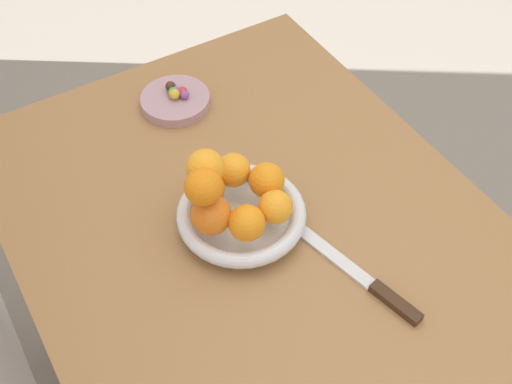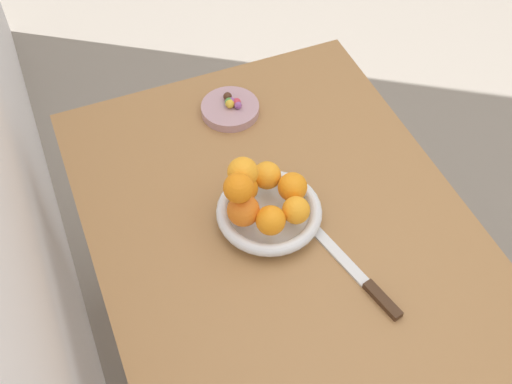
{
  "view_description": "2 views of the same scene",
  "coord_description": "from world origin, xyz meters",
  "px_view_note": "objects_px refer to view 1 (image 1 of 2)",
  "views": [
    {
      "loc": [
        -0.51,
        0.34,
        1.6
      ],
      "look_at": [
        0.07,
        -0.01,
        0.8
      ],
      "focal_mm": 45.0,
      "sensor_mm": 36.0,
      "label": 1
    },
    {
      "loc": [
        -0.65,
        0.34,
        1.8
      ],
      "look_at": [
        0.08,
        0.04,
        0.83
      ],
      "focal_mm": 45.0,
      "sensor_mm": 36.0,
      "label": 2
    }
  ],
  "objects_px": {
    "candy_dish": "(175,101)",
    "orange_6": "(205,168)",
    "orange_2": "(235,170)",
    "knife": "(364,279)",
    "orange_1": "(267,180)",
    "dining_table": "(273,278)",
    "orange_0": "(276,207)",
    "candy_ball_2": "(176,92)",
    "orange_7": "(203,187)",
    "candy_ball_4": "(174,92)",
    "candy_ball_3": "(171,86)",
    "candy_ball_0": "(180,93)",
    "candy_ball_5": "(174,94)",
    "orange_5": "(247,223)",
    "fruit_bowl": "(241,216)",
    "candy_ball_6": "(183,92)",
    "candy_ball_1": "(185,95)",
    "candy_ball_7": "(175,94)",
    "orange_4": "(211,215)",
    "orange_3": "(208,189)"
  },
  "relations": [
    {
      "from": "orange_2",
      "to": "candy_ball_4",
      "type": "relative_size",
      "value": 2.74
    },
    {
      "from": "candy_ball_1",
      "to": "candy_ball_5",
      "type": "bearing_deg",
      "value": 54.9
    },
    {
      "from": "fruit_bowl",
      "to": "candy_ball_0",
      "type": "distance_m",
      "value": 0.33
    },
    {
      "from": "orange_5",
      "to": "orange_6",
      "type": "distance_m",
      "value": 0.11
    },
    {
      "from": "orange_1",
      "to": "orange_7",
      "type": "distance_m",
      "value": 0.14
    },
    {
      "from": "candy_ball_5",
      "to": "orange_2",
      "type": "bearing_deg",
      "value": 176.85
    },
    {
      "from": "orange_3",
      "to": "fruit_bowl",
      "type": "bearing_deg",
      "value": -140.54
    },
    {
      "from": "fruit_bowl",
      "to": "orange_5",
      "type": "bearing_deg",
      "value": 159.46
    },
    {
      "from": "orange_2",
      "to": "knife",
      "type": "bearing_deg",
      "value": -161.4
    },
    {
      "from": "orange_1",
      "to": "dining_table",
      "type": "bearing_deg",
      "value": 156.42
    },
    {
      "from": "orange_0",
      "to": "candy_ball_6",
      "type": "bearing_deg",
      "value": -2.55
    },
    {
      "from": "orange_2",
      "to": "knife",
      "type": "height_order",
      "value": "orange_2"
    },
    {
      "from": "candy_ball_4",
      "to": "candy_ball_6",
      "type": "relative_size",
      "value": 1.07
    },
    {
      "from": "candy_dish",
      "to": "candy_ball_0",
      "type": "bearing_deg",
      "value": -102.57
    },
    {
      "from": "candy_ball_1",
      "to": "knife",
      "type": "height_order",
      "value": "candy_ball_1"
    },
    {
      "from": "candy_ball_2",
      "to": "candy_ball_4",
      "type": "height_order",
      "value": "same"
    },
    {
      "from": "orange_2",
      "to": "orange_7",
      "type": "xyz_separation_m",
      "value": [
        -0.06,
        0.09,
        0.07
      ]
    },
    {
      "from": "orange_2",
      "to": "candy_ball_2",
      "type": "height_order",
      "value": "orange_2"
    },
    {
      "from": "candy_ball_3",
      "to": "candy_ball_2",
      "type": "bearing_deg",
      "value": -173.21
    },
    {
      "from": "candy_ball_4",
      "to": "candy_ball_7",
      "type": "height_order",
      "value": "same"
    },
    {
      "from": "fruit_bowl",
      "to": "candy_ball_6",
      "type": "height_order",
      "value": "candy_ball_6"
    },
    {
      "from": "orange_1",
      "to": "candy_ball_5",
      "type": "relative_size",
      "value": 3.1
    },
    {
      "from": "orange_5",
      "to": "candy_ball_0",
      "type": "relative_size",
      "value": 4.1
    },
    {
      "from": "candy_ball_0",
      "to": "orange_1",
      "type": "bearing_deg",
      "value": -179.16
    },
    {
      "from": "orange_0",
      "to": "candy_ball_5",
      "type": "distance_m",
      "value": 0.37
    },
    {
      "from": "candy_ball_1",
      "to": "candy_ball_3",
      "type": "xyz_separation_m",
      "value": [
        0.04,
        0.01,
        0.0
      ]
    },
    {
      "from": "orange_5",
      "to": "candy_ball_0",
      "type": "xyz_separation_m",
      "value": [
        0.37,
        -0.07,
        -0.04
      ]
    },
    {
      "from": "candy_ball_1",
      "to": "knife",
      "type": "bearing_deg",
      "value": -173.9
    },
    {
      "from": "candy_ball_0",
      "to": "orange_6",
      "type": "bearing_deg",
      "value": 162.45
    },
    {
      "from": "orange_6",
      "to": "candy_ball_6",
      "type": "distance_m",
      "value": 0.31
    },
    {
      "from": "orange_7",
      "to": "knife",
      "type": "distance_m",
      "value": 0.29
    },
    {
      "from": "orange_2",
      "to": "candy_ball_1",
      "type": "bearing_deg",
      "value": -7.07
    },
    {
      "from": "candy_ball_2",
      "to": "orange_2",
      "type": "bearing_deg",
      "value": 175.53
    },
    {
      "from": "orange_4",
      "to": "orange_5",
      "type": "bearing_deg",
      "value": -134.95
    },
    {
      "from": "orange_5",
      "to": "candy_dish",
      "type": "bearing_deg",
      "value": -8.64
    },
    {
      "from": "orange_5",
      "to": "candy_ball_0",
      "type": "bearing_deg",
      "value": -10.37
    },
    {
      "from": "orange_1",
      "to": "candy_ball_6",
      "type": "distance_m",
      "value": 0.31
    },
    {
      "from": "candy_ball_3",
      "to": "candy_ball_6",
      "type": "distance_m",
      "value": 0.03
    },
    {
      "from": "candy_dish",
      "to": "orange_6",
      "type": "xyz_separation_m",
      "value": [
        -0.29,
        0.08,
        0.12
      ]
    },
    {
      "from": "orange_6",
      "to": "candy_ball_2",
      "type": "xyz_separation_m",
      "value": [
        0.29,
        -0.08,
        -0.09
      ]
    },
    {
      "from": "dining_table",
      "to": "candy_ball_0",
      "type": "height_order",
      "value": "candy_ball_0"
    },
    {
      "from": "orange_0",
      "to": "candy_ball_2",
      "type": "distance_m",
      "value": 0.37
    },
    {
      "from": "orange_0",
      "to": "candy_ball_7",
      "type": "height_order",
      "value": "orange_0"
    },
    {
      "from": "fruit_bowl",
      "to": "orange_0",
      "type": "height_order",
      "value": "orange_0"
    },
    {
      "from": "orange_5",
      "to": "orange_6",
      "type": "height_order",
      "value": "orange_6"
    },
    {
      "from": "candy_dish",
      "to": "orange_0",
      "type": "xyz_separation_m",
      "value": [
        -0.37,
        0.0,
        0.06
      ]
    },
    {
      "from": "candy_dish",
      "to": "orange_1",
      "type": "height_order",
      "value": "orange_1"
    },
    {
      "from": "orange_7",
      "to": "candy_ball_4",
      "type": "distance_m",
      "value": 0.36
    },
    {
      "from": "orange_7",
      "to": "candy_ball_7",
      "type": "xyz_separation_m",
      "value": [
        0.32,
        -0.1,
        -0.1
      ]
    },
    {
      "from": "candy_dish",
      "to": "orange_7",
      "type": "bearing_deg",
      "value": 162.56
    }
  ]
}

